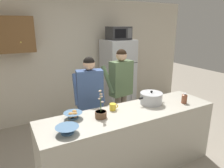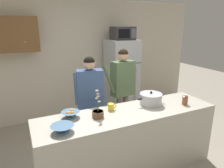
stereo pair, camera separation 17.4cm
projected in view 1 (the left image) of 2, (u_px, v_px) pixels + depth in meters
name	position (u px, v px, depth m)	size (l,w,h in m)	color
ground_plane	(130.00, 168.00, 3.05)	(14.00, 14.00, 0.00)	#9E9384
back_wall_unit	(65.00, 57.00, 4.46)	(6.00, 0.48, 2.60)	beige
kitchen_island	(130.00, 141.00, 2.92)	(2.53, 0.68, 0.92)	#BCB7A8
refrigerator	(118.00, 78.00, 4.76)	(0.64, 0.68, 1.74)	#B7BABF
microwave	(119.00, 33.00, 4.46)	(0.48, 0.37, 0.28)	#2D2D30
person_near_pot	(90.00, 95.00, 3.25)	(0.55, 0.49, 1.60)	#33384C
person_by_sink	(121.00, 83.00, 3.74)	(0.55, 0.47, 1.65)	#726656
cooking_pot	(151.00, 98.00, 3.05)	(0.44, 0.33, 0.21)	silver
coffee_mug	(113.00, 107.00, 2.83)	(0.13, 0.09, 0.10)	yellow
bread_bowl	(73.00, 115.00, 2.57)	(0.24, 0.24, 0.10)	#4C7299
empty_bowl	(67.00, 129.00, 2.22)	(0.26, 0.26, 0.08)	#4C7299
bottle_near_edge	(184.00, 98.00, 3.07)	(0.08, 0.08, 0.16)	brown
potted_orchid	(101.00, 113.00, 2.59)	(0.15, 0.15, 0.38)	brown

